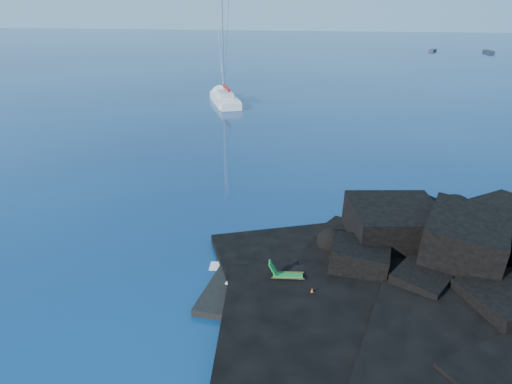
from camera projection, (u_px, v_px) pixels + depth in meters
The scene contains 11 objects.
ground at pixel (203, 293), 25.68m from camera, with size 400.00×400.00×0.00m, color #031132.
headland at pixel (453, 282), 26.65m from camera, with size 24.00×24.00×3.60m, color black, non-canonical shape.
beach at pixel (291, 295), 25.52m from camera, with size 8.50×6.00×0.70m, color black.
surf_foam at pixel (305, 253), 29.59m from camera, with size 10.00×8.00×0.06m, color white, non-canonical shape.
sailboat at pixel (225, 103), 70.37m from camera, with size 2.93×13.99×14.66m, color white, non-canonical shape.
deck_chair at pixel (288, 271), 25.83m from camera, with size 1.76×0.77×1.21m, color #1C8131, non-canonical shape.
towel at pixel (248, 282), 25.91m from camera, with size 2.16×1.02×0.06m, color white.
sunbather at pixel (248, 280), 25.86m from camera, with size 1.62×0.40×0.22m, color tan, non-canonical shape.
marker_cone at pixel (312, 293), 24.62m from camera, with size 0.33×0.33×0.51m, color red.
distant_boat_a at pixel (433, 51), 134.37m from camera, with size 1.25×4.03×0.54m, color #28272D.
distant_boat_b at pixel (488, 53), 131.18m from camera, with size 1.44×4.62×0.62m, color #25252A.
Camera 1 is at (5.97, -21.30, 14.31)m, focal length 35.00 mm.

